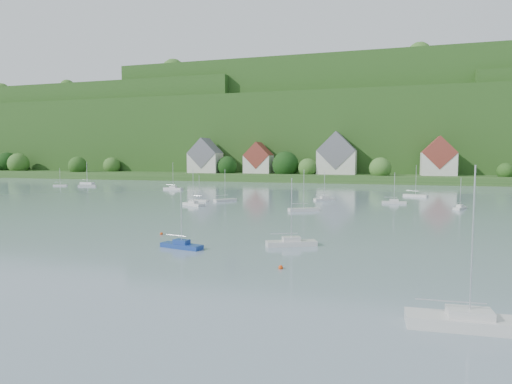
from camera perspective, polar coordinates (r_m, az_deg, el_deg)
far_shore_strip at (r=205.38m, az=9.26°, el=2.00°), size 600.00×60.00×3.00m
forested_ridge at (r=273.57m, az=11.26°, el=7.09°), size 620.00×181.22×69.89m
village_building_0 at (r=207.09m, az=-6.50°, el=4.27°), size 14.00×10.40×16.00m
village_building_1 at (r=200.55m, az=0.33°, el=4.07°), size 12.00×9.36×14.00m
village_building_2 at (r=192.67m, az=10.31°, el=4.43°), size 16.00×11.44×18.00m
village_building_3 at (r=190.43m, az=22.32°, el=3.91°), size 13.00×10.40×15.50m
near_sailboat_1 at (r=52.40m, az=-9.51°, el=-6.67°), size 5.42×2.55×7.06m
near_sailboat_3 at (r=53.19m, az=4.54°, el=-6.42°), size 6.10×4.05×8.04m
near_sailboat_4 at (r=31.33m, az=25.63°, el=-14.66°), size 7.56×2.48×10.07m
mooring_buoy_2 at (r=42.63m, az=3.18°, el=-9.79°), size 0.46×0.46×0.46m
mooring_buoy_3 at (r=61.91m, az=-12.02°, el=-5.35°), size 0.41×0.41×0.41m
far_sailboat_cluster at (r=121.76m, az=10.47°, el=-0.29°), size 184.84×70.62×8.71m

